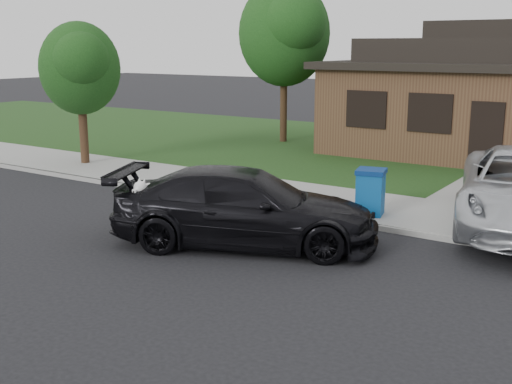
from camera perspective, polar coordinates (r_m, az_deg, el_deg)
The scene contains 8 objects.
ground at distance 13.44m, azimuth -10.13°, elevation -4.38°, with size 120.00×120.00×0.00m, color black.
sidewalk at distance 17.24m, azimuth 1.39°, elevation -0.12°, with size 60.00×3.00×0.12m, color gray.
curb at distance 16.02m, azimuth -1.49°, elevation -1.13°, with size 60.00×0.12×0.12m, color gray.
lawn at distance 24.25m, azimuth 11.57°, elevation 3.44°, with size 60.00×13.00×0.13m, color #193814.
sedan at distance 12.84m, azimuth -1.02°, elevation -1.39°, with size 5.74×4.10×1.54m.
recycling_bin at distance 14.97m, azimuth 10.14°, elevation 0.03°, with size 0.77×0.77×1.07m.
tree_0 at distance 25.78m, azimuth 2.70°, elevation 14.08°, with size 3.78×3.60×6.34m.
tree_2 at distance 21.73m, azimuth -15.37°, elevation 10.67°, with size 2.73×2.60×4.59m.
Camera 1 is at (8.97, -9.20, 3.95)m, focal length 45.00 mm.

